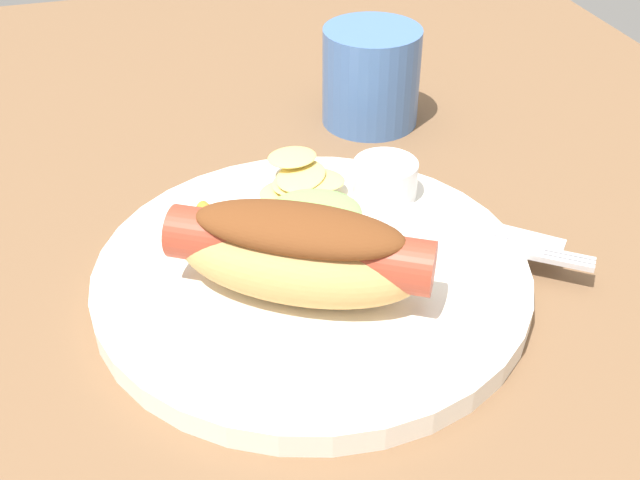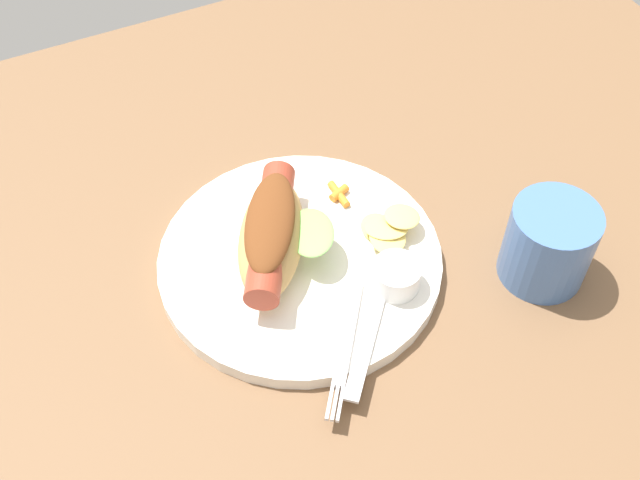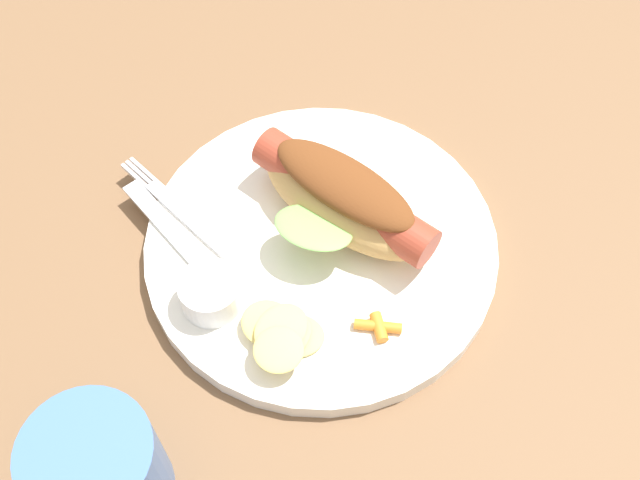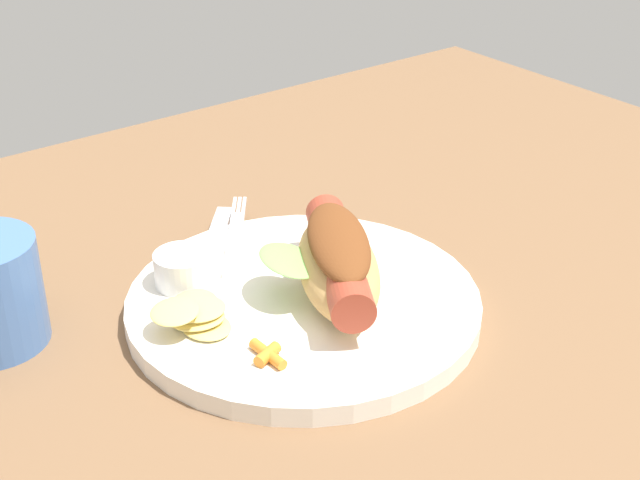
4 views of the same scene
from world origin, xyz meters
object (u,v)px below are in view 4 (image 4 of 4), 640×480
(chips_pile, at_px, (194,313))
(knife, at_px, (213,244))
(sauce_ramekin, at_px, (183,269))
(carrot_garnish, at_px, (268,354))
(fork, at_px, (235,236))
(plate, at_px, (302,305))
(hot_dog, at_px, (337,261))

(chips_pile, bearing_deg, knife, -127.44)
(sauce_ramekin, height_order, carrot_garnish, sauce_ramekin)
(knife, relative_size, carrot_garnish, 3.82)
(sauce_ramekin, bearing_deg, fork, -151.80)
(fork, bearing_deg, plate, -148.21)
(sauce_ramekin, bearing_deg, knife, -142.08)
(knife, relative_size, chips_pile, 1.91)
(fork, relative_size, knife, 0.91)
(plate, xyz_separation_m, knife, (0.01, -0.11, 0.01))
(plate, relative_size, chips_pile, 3.93)
(hot_dog, xyz_separation_m, chips_pile, (0.11, -0.03, -0.02))
(sauce_ramekin, distance_m, chips_pile, 0.06)
(chips_pile, relative_size, carrot_garnish, 2.00)
(fork, bearing_deg, carrot_garnish, -168.85)
(knife, xyz_separation_m, carrot_garnish, (0.05, 0.16, 0.00))
(fork, xyz_separation_m, chips_pile, (0.10, 0.10, 0.01))
(hot_dog, height_order, knife, hot_dog)
(plate, distance_m, knife, 0.11)
(hot_dog, bearing_deg, sauce_ramekin, 75.62)
(sauce_ramekin, bearing_deg, plate, 131.55)
(sauce_ramekin, xyz_separation_m, knife, (-0.05, -0.04, -0.01))
(plate, distance_m, hot_dog, 0.05)
(plate, height_order, carrot_garnish, carrot_garnish)
(knife, bearing_deg, plate, -132.13)
(hot_dog, bearing_deg, knife, 46.50)
(sauce_ramekin, bearing_deg, chips_pile, 67.77)
(sauce_ramekin, relative_size, carrot_garnish, 1.30)
(carrot_garnish, bearing_deg, chips_pile, -74.13)
(carrot_garnish, bearing_deg, hot_dog, -157.03)
(plate, relative_size, knife, 2.06)
(hot_dog, distance_m, chips_pile, 0.12)
(plate, xyz_separation_m, carrot_garnish, (0.07, 0.05, 0.01))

